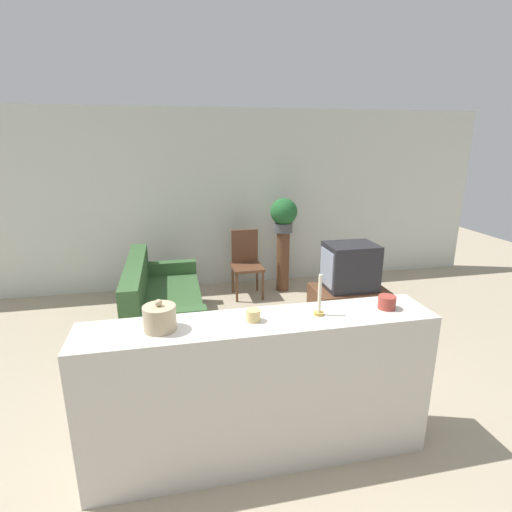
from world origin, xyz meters
TOP-DOWN VIEW (x-y plane):
  - ground_plane at (0.00, 0.00)m, footprint 14.00×14.00m
  - wall_back at (0.00, 3.43)m, footprint 9.00×0.06m
  - couch at (-0.72, 1.89)m, footprint 0.85×1.83m
  - tv_stand at (1.59, 1.67)m, footprint 0.90×0.58m
  - television at (1.59, 1.67)m, footprint 0.62×0.48m
  - wooden_chair at (0.50, 2.85)m, footprint 0.44×0.44m
  - plant_stand at (1.08, 2.92)m, footprint 0.19×0.19m
  - potted_plant at (1.08, 2.92)m, footprint 0.40×0.40m
  - foreground_counter at (0.00, -0.32)m, footprint 2.41×0.44m
  - decorative_bowl at (-0.65, -0.32)m, footprint 0.21×0.21m
  - candle_jar at (-0.05, -0.32)m, footprint 0.10×0.10m
  - candlestick at (0.41, -0.32)m, footprint 0.07×0.07m
  - coffee_tin at (0.92, -0.32)m, footprint 0.12×0.12m

SIDE VIEW (x-z plane):
  - ground_plane at x=0.00m, z-range 0.00..0.00m
  - tv_stand at x=1.59m, z-range 0.00..0.45m
  - couch at x=-0.72m, z-range -0.13..0.75m
  - plant_stand at x=1.08m, z-range 0.00..0.92m
  - wooden_chair at x=0.50m, z-range 0.05..1.02m
  - foreground_counter at x=0.00m, z-range 0.00..1.09m
  - television at x=1.59m, z-range 0.45..1.02m
  - candle_jar at x=-0.05m, z-range 1.09..1.17m
  - coffee_tin at x=0.92m, z-range 1.09..1.18m
  - decorative_bowl at x=-0.65m, z-range 1.07..1.28m
  - candlestick at x=0.41m, z-range 1.05..1.34m
  - potted_plant at x=1.08m, z-range 0.94..1.45m
  - wall_back at x=0.00m, z-range 0.00..2.70m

